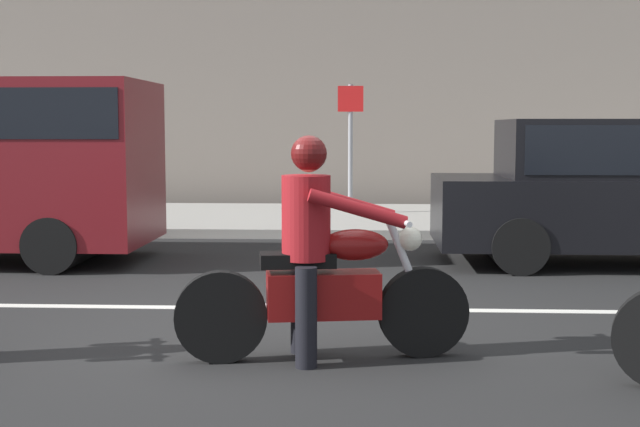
% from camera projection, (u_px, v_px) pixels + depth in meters
% --- Properties ---
extents(ground_plane, '(80.00, 80.00, 0.00)m').
position_uv_depth(ground_plane, '(255.00, 332.00, 7.03)').
color(ground_plane, black).
extents(sidewalk_slab, '(40.00, 4.40, 0.14)m').
position_uv_depth(sidewalk_slab, '(313.00, 219.00, 14.97)').
color(sidewalk_slab, '#99968E').
rests_on(sidewalk_slab, ground_plane).
extents(lane_marking_stripe, '(18.00, 0.14, 0.01)m').
position_uv_depth(lane_marking_stripe, '(230.00, 308.00, 7.94)').
color(lane_marking_stripe, silver).
rests_on(lane_marking_stripe, ground_plane).
extents(motorcycle_with_rider_crimson, '(2.07, 0.74, 1.57)m').
position_uv_depth(motorcycle_with_rider_crimson, '(321.00, 269.00, 6.14)').
color(motorcycle_with_rider_crimson, black).
rests_on(motorcycle_with_rider_crimson, ground_plane).
extents(parked_sedan_black, '(4.54, 1.82, 1.72)m').
position_uv_depth(parked_sedan_black, '(622.00, 191.00, 10.38)').
color(parked_sedan_black, black).
rests_on(parked_sedan_black, ground_plane).
extents(street_sign_post, '(0.44, 0.08, 2.22)m').
position_uv_depth(street_sign_post, '(350.00, 135.00, 15.16)').
color(street_sign_post, gray).
rests_on(street_sign_post, sidewalk_slab).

